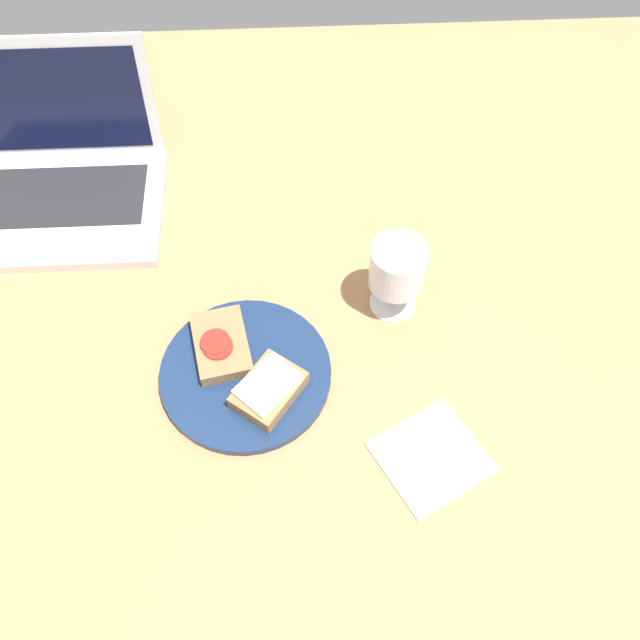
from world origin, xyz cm
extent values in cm
cube|color=#B27F51|center=(0.00, 0.00, 1.50)|extent=(140.00, 140.00, 3.00)
cylinder|color=navy|center=(-7.87, -7.24, 3.72)|extent=(23.36, 23.36, 1.44)
cube|color=#937047|center=(-4.65, -10.94, 5.66)|extent=(10.89, 11.40, 2.44)
cube|color=#F4EAB7|center=(-4.65, -10.94, 7.22)|extent=(9.55, 9.59, 0.69)
cube|color=#937047|center=(-11.10, -3.55, 5.48)|extent=(9.05, 11.79, 2.09)
cylinder|color=red|center=(-11.73, -3.96, 6.87)|extent=(4.03, 4.03, 0.70)
cylinder|color=red|center=(-11.39, -4.59, 6.79)|extent=(4.10, 4.10, 0.53)
cylinder|color=white|center=(13.37, 3.67, 3.20)|extent=(6.66, 6.66, 0.40)
cylinder|color=white|center=(13.37, 3.67, 6.08)|extent=(0.82, 0.82, 5.36)
cylinder|color=white|center=(13.37, 3.67, 12.11)|extent=(7.81, 7.81, 6.71)
cylinder|color=white|center=(13.37, 3.67, 10.87)|extent=(7.19, 7.19, 4.22)
cube|color=silver|center=(-37.41, 23.56, 3.85)|extent=(32.22, 23.18, 1.71)
cube|color=#232326|center=(-37.41, 25.64, 4.79)|extent=(26.42, 12.75, 0.16)
cube|color=silver|center=(-37.41, 36.87, 14.72)|extent=(31.58, 4.23, 20.17)
cube|color=black|center=(-37.41, 36.37, 14.72)|extent=(28.35, 3.05, 16.85)
cube|color=white|center=(15.90, -20.23, 3.20)|extent=(16.69, 16.40, 0.40)
camera|label=1|loc=(0.21, -54.08, 89.32)|focal=40.00mm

